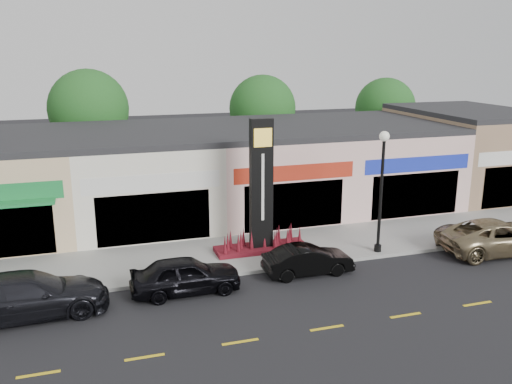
% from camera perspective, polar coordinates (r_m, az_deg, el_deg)
% --- Properties ---
extents(ground, '(120.00, 120.00, 0.00)m').
position_cam_1_polar(ground, '(20.42, -3.98, -11.42)').
color(ground, black).
rests_on(ground, ground).
extents(sidewalk, '(52.00, 4.30, 0.15)m').
position_cam_1_polar(sidewalk, '(24.29, -6.38, -6.88)').
color(sidewalk, gray).
rests_on(sidewalk, ground).
extents(curb, '(52.00, 0.20, 0.15)m').
position_cam_1_polar(curb, '(22.25, -5.25, -8.94)').
color(curb, gray).
rests_on(curb, ground).
extents(shop_beige, '(7.00, 10.85, 4.80)m').
position_cam_1_polar(shop_beige, '(30.38, -25.14, 0.80)').
color(shop_beige, tan).
rests_on(shop_beige, ground).
extents(shop_cream, '(7.00, 10.01, 4.80)m').
position_cam_1_polar(shop_cream, '(30.18, -11.90, 1.81)').
color(shop_cream, white).
rests_on(shop_cream, ground).
extents(shop_pink_w, '(7.00, 10.01, 4.80)m').
position_cam_1_polar(shop_pink_w, '(31.56, 0.84, 2.69)').
color(shop_pink_w, beige).
rests_on(shop_pink_w, ground).
extents(shop_pink_e, '(7.00, 10.01, 4.80)m').
position_cam_1_polar(shop_pink_e, '(34.35, 12.03, 3.36)').
color(shop_pink_e, beige).
rests_on(shop_pink_e, ground).
extents(shop_tan, '(7.00, 10.01, 5.30)m').
position_cam_1_polar(shop_tan, '(38.18, 21.30, 4.18)').
color(shop_tan, '#917054').
rests_on(shop_tan, ground).
extents(tree_rear_west, '(5.20, 5.20, 7.83)m').
position_cam_1_polar(tree_rear_west, '(37.56, -17.20, 8.34)').
color(tree_rear_west, '#382619').
rests_on(tree_rear_west, ground).
extents(tree_rear_mid, '(4.80, 4.80, 7.29)m').
position_cam_1_polar(tree_rear_mid, '(39.49, 0.69, 8.78)').
color(tree_rear_mid, '#382619').
rests_on(tree_rear_mid, ground).
extents(tree_rear_east, '(4.60, 4.60, 6.94)m').
position_cam_1_polar(tree_rear_east, '(43.63, 13.43, 8.62)').
color(tree_rear_east, '#382619').
rests_on(tree_rear_east, ground).
extents(lamp_east_near, '(0.44, 0.44, 5.47)m').
position_cam_1_polar(lamp_east_near, '(24.32, 13.10, 1.25)').
color(lamp_east_near, black).
rests_on(lamp_east_near, sidewalk).
extents(pylon_sign, '(4.20, 1.30, 6.00)m').
position_cam_1_polar(pylon_sign, '(24.13, 0.55, -1.41)').
color(pylon_sign, '#530E10').
rests_on(pylon_sign, sidewalk).
extents(car_dark_sedan, '(2.49, 5.50, 1.56)m').
position_cam_1_polar(car_dark_sedan, '(20.58, -22.86, -9.99)').
color(car_dark_sedan, black).
rests_on(car_dark_sedan, ground).
extents(car_black_sedan, '(1.71, 4.18, 1.42)m').
position_cam_1_polar(car_black_sedan, '(20.94, -7.42, -8.67)').
color(car_black_sedan, black).
rests_on(car_black_sedan, ground).
extents(car_black_conv, '(1.30, 3.72, 1.22)m').
position_cam_1_polar(car_black_conv, '(22.53, 5.49, -7.15)').
color(car_black_conv, black).
rests_on(car_black_conv, ground).
extents(car_gold_suv, '(2.89, 5.63, 1.52)m').
position_cam_1_polar(car_gold_suv, '(27.06, 24.13, -4.30)').
color(car_gold_suv, '#8B7958').
rests_on(car_gold_suv, ground).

